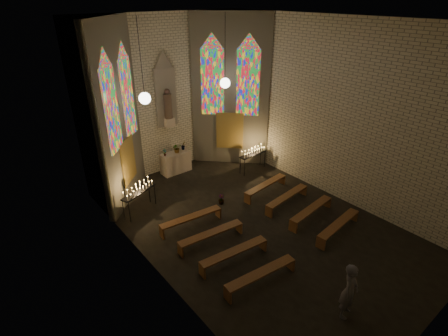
{
  "coord_description": "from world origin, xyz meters",
  "views": [
    {
      "loc": [
        -7.55,
        -7.49,
        7.7
      ],
      "look_at": [
        -0.22,
        1.56,
        1.8
      ],
      "focal_mm": 28.0,
      "sensor_mm": 36.0,
      "label": 1
    }
  ],
  "objects_px": {
    "altar": "(176,162)",
    "visitor": "(349,291)",
    "aisle_flower_pot": "(221,199)",
    "votive_stand_left": "(138,190)",
    "votive_stand_right": "(253,152)"
  },
  "relations": [
    {
      "from": "altar",
      "to": "visitor",
      "type": "distance_m",
      "value": 9.91
    },
    {
      "from": "altar",
      "to": "aisle_flower_pot",
      "type": "distance_m",
      "value": 3.57
    },
    {
      "from": "altar",
      "to": "aisle_flower_pot",
      "type": "height_order",
      "value": "altar"
    },
    {
      "from": "votive_stand_left",
      "to": "visitor",
      "type": "xyz_separation_m",
      "value": [
        1.98,
        -7.85,
        -0.15
      ]
    },
    {
      "from": "aisle_flower_pot",
      "to": "votive_stand_left",
      "type": "bearing_deg",
      "value": 151.18
    },
    {
      "from": "aisle_flower_pot",
      "to": "votive_stand_right",
      "type": "height_order",
      "value": "votive_stand_right"
    },
    {
      "from": "votive_stand_left",
      "to": "votive_stand_right",
      "type": "height_order",
      "value": "votive_stand_left"
    },
    {
      "from": "aisle_flower_pot",
      "to": "votive_stand_right",
      "type": "bearing_deg",
      "value": 24.49
    },
    {
      "from": "votive_stand_right",
      "to": "altar",
      "type": "bearing_deg",
      "value": 140.23
    },
    {
      "from": "votive_stand_left",
      "to": "visitor",
      "type": "bearing_deg",
      "value": -97.49
    },
    {
      "from": "aisle_flower_pot",
      "to": "votive_stand_left",
      "type": "height_order",
      "value": "votive_stand_left"
    },
    {
      "from": "votive_stand_left",
      "to": "votive_stand_right",
      "type": "xyz_separation_m",
      "value": [
        5.82,
        -0.16,
        -0.04
      ]
    },
    {
      "from": "votive_stand_right",
      "to": "visitor",
      "type": "relative_size",
      "value": 0.92
    },
    {
      "from": "altar",
      "to": "votive_stand_right",
      "type": "distance_m",
      "value": 3.68
    },
    {
      "from": "votive_stand_left",
      "to": "aisle_flower_pot",
      "type": "bearing_deg",
      "value": -50.47
    }
  ]
}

